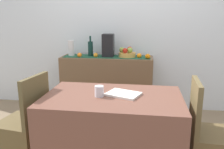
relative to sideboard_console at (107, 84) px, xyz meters
The scene contains 20 objects.
ground_plane 1.04m from the sideboard_console, 75.02° to the right, with size 6.40×6.40×0.02m, color #806B52.
room_wall_rear 1.00m from the sideboard_console, 46.56° to the left, with size 6.40×0.06×2.70m, color silver.
sideboard_console is the anchor object (origin of this frame).
table_runner 0.42m from the sideboard_console, ahead, with size 1.26×0.32×0.01m, color #1C4A33.
fruit_bowl 0.55m from the sideboard_console, ahead, with size 0.24×0.24×0.06m, color gold.
apple_left 0.59m from the sideboard_console, 13.61° to the right, with size 0.07×0.07×0.07m, color red.
apple_center 0.62m from the sideboard_console, ahead, with size 0.08×0.08×0.08m, color red.
apple_front 0.57m from the sideboard_console, ahead, with size 0.07×0.07×0.07m, color #87A042.
apple_rear 0.63m from the sideboard_console, ahead, with size 0.08×0.08×0.08m, color #84A741.
wine_bottle 0.59m from the sideboard_console, behind, with size 0.07×0.07×0.30m.
coffee_maker 0.59m from the sideboard_console, ahead, with size 0.16×0.18×0.33m, color black.
ceramic_vase 0.76m from the sideboard_console, behind, with size 0.09×0.09×0.23m, color silver.
orange_loose_mid 0.60m from the sideboard_console, 165.83° to the right, with size 0.07×0.07×0.07m, color orange.
orange_loose_end 0.75m from the sideboard_console, ahead, with size 0.07×0.07×0.07m, color orange.
orange_loose_near_bowl 0.48m from the sideboard_console, 154.88° to the right, with size 0.07×0.07×0.07m, color orange.
orange_loose_far 0.66m from the sideboard_console, ahead, with size 0.07×0.07×0.07m, color orange.
dining_table 1.48m from the sideboard_console, 78.76° to the right, with size 1.21×0.76×0.74m, color brown.
open_book 1.50m from the sideboard_console, 75.07° to the right, with size 0.28×0.21×0.02m, color white.
coffee_cup 1.54m from the sideboard_console, 83.26° to the right, with size 0.08×0.08×0.10m, color silver.
chair_near_window 1.57m from the sideboard_console, 111.70° to the right, with size 0.46×0.46×0.90m.
Camera 1 is at (0.31, -2.49, 1.42)m, focal length 38.22 mm.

